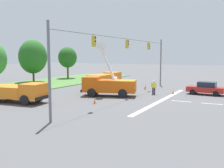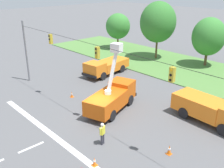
{
  "view_description": "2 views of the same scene",
  "coord_description": "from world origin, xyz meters",
  "px_view_note": "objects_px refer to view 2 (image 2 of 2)",
  "views": [
    {
      "loc": [
        -27.17,
        -12.42,
        4.82
      ],
      "look_at": [
        -1.16,
        1.25,
        1.54
      ],
      "focal_mm": 42.0,
      "sensor_mm": 36.0,
      "label": 1
    },
    {
      "loc": [
        15.84,
        -12.93,
        11.34
      ],
      "look_at": [
        -0.93,
        2.59,
        2.33
      ],
      "focal_mm": 42.0,
      "sensor_mm": 36.0,
      "label": 2
    }
  ],
  "objects_px": {
    "tree_far_west": "(118,26)",
    "tree_centre": "(209,37)",
    "tree_west": "(158,22)",
    "traffic_cone_foreground_left": "(94,162)",
    "utility_truck_support_far": "(106,66)",
    "traffic_cone_foreground_right": "(169,150)",
    "utility_truck_support_near": "(211,109)",
    "traffic_cone_mid_right": "(72,94)",
    "utility_truck_bucket_lift": "(112,96)",
    "road_worker": "(102,132)"
  },
  "relations": [
    {
      "from": "tree_far_west",
      "to": "traffic_cone_foreground_right",
      "type": "xyz_separation_m",
      "value": [
        24.52,
        -18.65,
        -3.65
      ]
    },
    {
      "from": "tree_far_west",
      "to": "utility_truck_support_far",
      "type": "bearing_deg",
      "value": -50.38
    },
    {
      "from": "tree_far_west",
      "to": "tree_centre",
      "type": "xyz_separation_m",
      "value": [
        15.76,
        2.14,
        0.19
      ]
    },
    {
      "from": "utility_truck_bucket_lift",
      "to": "tree_west",
      "type": "bearing_deg",
      "value": 115.87
    },
    {
      "from": "utility_truck_bucket_lift",
      "to": "traffic_cone_foreground_right",
      "type": "xyz_separation_m",
      "value": [
        7.75,
        -1.75,
        -1.0
      ]
    },
    {
      "from": "traffic_cone_foreground_left",
      "to": "traffic_cone_mid_right",
      "type": "bearing_deg",
      "value": 152.83
    },
    {
      "from": "tree_centre",
      "to": "tree_west",
      "type": "bearing_deg",
      "value": -164.15
    },
    {
      "from": "utility_truck_support_near",
      "to": "traffic_cone_mid_right",
      "type": "bearing_deg",
      "value": -155.15
    },
    {
      "from": "utility_truck_bucket_lift",
      "to": "traffic_cone_foreground_right",
      "type": "height_order",
      "value": "utility_truck_bucket_lift"
    },
    {
      "from": "utility_truck_support_near",
      "to": "utility_truck_support_far",
      "type": "xyz_separation_m",
      "value": [
        -15.32,
        1.7,
        -0.11
      ]
    },
    {
      "from": "utility_truck_support_far",
      "to": "road_worker",
      "type": "distance_m",
      "value": 15.69
    },
    {
      "from": "utility_truck_bucket_lift",
      "to": "utility_truck_support_near",
      "type": "distance_m",
      "value": 8.67
    },
    {
      "from": "tree_centre",
      "to": "utility_truck_support_far",
      "type": "bearing_deg",
      "value": -118.39
    },
    {
      "from": "utility_truck_bucket_lift",
      "to": "road_worker",
      "type": "bearing_deg",
      "value": -50.12
    },
    {
      "from": "utility_truck_support_far",
      "to": "road_worker",
      "type": "relative_size",
      "value": 3.91
    },
    {
      "from": "tree_centre",
      "to": "utility_truck_bucket_lift",
      "type": "xyz_separation_m",
      "value": [
        1.01,
        -19.04,
        -2.83
      ]
    },
    {
      "from": "tree_centre",
      "to": "utility_truck_support_near",
      "type": "distance_m",
      "value": 17.03
    },
    {
      "from": "traffic_cone_foreground_left",
      "to": "traffic_cone_mid_right",
      "type": "distance_m",
      "value": 11.34
    },
    {
      "from": "tree_west",
      "to": "road_worker",
      "type": "height_order",
      "value": "tree_west"
    },
    {
      "from": "tree_far_west",
      "to": "traffic_cone_foreground_left",
      "type": "bearing_deg",
      "value": -46.71
    },
    {
      "from": "road_worker",
      "to": "traffic_cone_mid_right",
      "type": "xyz_separation_m",
      "value": [
        -8.59,
        3.18,
        -0.7
      ]
    },
    {
      "from": "utility_truck_support_far",
      "to": "traffic_cone_mid_right",
      "type": "distance_m",
      "value": 8.03
    },
    {
      "from": "tree_west",
      "to": "tree_centre",
      "type": "relative_size",
      "value": 1.26
    },
    {
      "from": "utility_truck_support_near",
      "to": "traffic_cone_foreground_right",
      "type": "relative_size",
      "value": 8.97
    },
    {
      "from": "tree_centre",
      "to": "road_worker",
      "type": "distance_m",
      "value": 24.07
    },
    {
      "from": "tree_west",
      "to": "utility_truck_bucket_lift",
      "type": "height_order",
      "value": "tree_west"
    },
    {
      "from": "utility_truck_support_far",
      "to": "tree_far_west",
      "type": "bearing_deg",
      "value": 129.62
    },
    {
      "from": "road_worker",
      "to": "traffic_cone_foreground_right",
      "type": "height_order",
      "value": "road_worker"
    },
    {
      "from": "tree_centre",
      "to": "traffic_cone_foreground_left",
      "type": "relative_size",
      "value": 10.81
    },
    {
      "from": "utility_truck_support_near",
      "to": "tree_far_west",
      "type": "bearing_deg",
      "value": 152.88
    },
    {
      "from": "tree_centre",
      "to": "traffic_cone_foreground_left",
      "type": "bearing_deg",
      "value": -76.39
    },
    {
      "from": "tree_far_west",
      "to": "utility_truck_support_near",
      "type": "height_order",
      "value": "tree_far_west"
    },
    {
      "from": "traffic_cone_foreground_left",
      "to": "tree_west",
      "type": "bearing_deg",
      "value": 119.82
    },
    {
      "from": "tree_far_west",
      "to": "utility_truck_support_near",
      "type": "bearing_deg",
      "value": -27.12
    },
    {
      "from": "utility_truck_support_near",
      "to": "traffic_cone_mid_right",
      "type": "xyz_separation_m",
      "value": [
        -12.33,
        -5.71,
        -0.92
      ]
    },
    {
      "from": "utility_truck_support_far",
      "to": "traffic_cone_mid_right",
      "type": "xyz_separation_m",
      "value": [
        2.99,
        -7.41,
        -0.8
      ]
    },
    {
      "from": "tree_far_west",
      "to": "utility_truck_bucket_lift",
      "type": "relative_size",
      "value": 0.93
    },
    {
      "from": "utility_truck_bucket_lift",
      "to": "utility_truck_support_near",
      "type": "bearing_deg",
      "value": 31.54
    },
    {
      "from": "utility_truck_bucket_lift",
      "to": "traffic_cone_foreground_right",
      "type": "distance_m",
      "value": 8.01
    },
    {
      "from": "tree_centre",
      "to": "traffic_cone_foreground_right",
      "type": "relative_size",
      "value": 9.27
    },
    {
      "from": "tree_west",
      "to": "utility_truck_support_near",
      "type": "distance_m",
      "value": 20.46
    },
    {
      "from": "tree_west",
      "to": "traffic_cone_foreground_left",
      "type": "bearing_deg",
      "value": -60.18
    },
    {
      "from": "utility_truck_bucket_lift",
      "to": "traffic_cone_foreground_left",
      "type": "height_order",
      "value": "utility_truck_bucket_lift"
    },
    {
      "from": "road_worker",
      "to": "traffic_cone_foreground_left",
      "type": "bearing_deg",
      "value": -53.09
    },
    {
      "from": "utility_truck_support_near",
      "to": "traffic_cone_foreground_left",
      "type": "height_order",
      "value": "utility_truck_support_near"
    },
    {
      "from": "utility_truck_bucket_lift",
      "to": "traffic_cone_foreground_right",
      "type": "relative_size",
      "value": 9.06
    },
    {
      "from": "tree_west",
      "to": "traffic_cone_mid_right",
      "type": "relative_size",
      "value": 13.89
    },
    {
      "from": "tree_far_west",
      "to": "utility_truck_support_near",
      "type": "xyz_separation_m",
      "value": [
        24.16,
        -12.37,
        -2.8
      ]
    },
    {
      "from": "road_worker",
      "to": "utility_truck_support_near",
      "type": "bearing_deg",
      "value": 67.18
    },
    {
      "from": "utility_truck_support_far",
      "to": "traffic_cone_foreground_left",
      "type": "height_order",
      "value": "utility_truck_support_far"
    }
  ]
}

